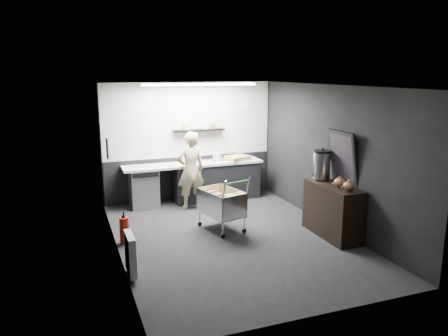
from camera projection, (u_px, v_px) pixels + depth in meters
name	position (u px, v px, depth m)	size (l,w,h in m)	color
floor	(232.00, 238.00, 7.88)	(5.50, 5.50, 0.00)	black
ceiling	(233.00, 86.00, 7.29)	(5.50, 5.50, 0.00)	silver
wall_back	(189.00, 141.00, 10.10)	(5.50, 5.50, 0.00)	black
wall_front	(319.00, 211.00, 5.07)	(5.50, 5.50, 0.00)	black
wall_left	(115.00, 174.00, 6.91)	(5.50, 5.50, 0.00)	black
wall_right	(331.00, 157.00, 8.26)	(5.50, 5.50, 0.00)	black
kitchen_wall_panel	(189.00, 120.00, 9.97)	(3.95, 0.02, 1.70)	beige
dado_panel	(190.00, 177.00, 10.27)	(3.95, 0.02, 1.00)	black
floating_shelf	(199.00, 130.00, 9.99)	(1.20, 0.22, 0.04)	black
wall_clock	(246.00, 105.00, 10.37)	(0.20, 0.20, 0.03)	silver
poster	(107.00, 148.00, 8.06)	(0.02, 0.30, 0.40)	white
poster_red_band	(107.00, 144.00, 8.05)	(0.01, 0.22, 0.10)	red
radiator	(130.00, 254.00, 6.32)	(0.10, 0.50, 0.60)	silver
ceiling_strip	(200.00, 85.00, 8.99)	(2.40, 0.20, 0.04)	white
prep_counter	(200.00, 181.00, 10.04)	(3.20, 0.61, 0.90)	black
person	(191.00, 170.00, 9.43)	(0.62, 0.40, 1.69)	beige
shopping_cart	(221.00, 204.00, 8.19)	(0.78, 1.08, 1.04)	silver
sideboard	(332.00, 203.00, 7.89)	(0.55, 1.28, 1.92)	black
fire_extinguisher	(124.00, 229.00, 7.58)	(0.17, 0.17, 0.55)	#B51F0C
cardboard_box	(237.00, 158.00, 10.19)	(0.53, 0.40, 0.11)	#A18C55
pink_tub	(217.00, 157.00, 10.07)	(0.20, 0.20, 0.20)	beige
white_container	(186.00, 161.00, 9.77)	(0.17, 0.13, 0.15)	silver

